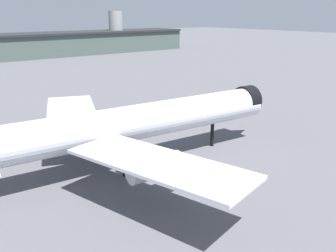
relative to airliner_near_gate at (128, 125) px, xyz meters
name	(u,v)px	position (x,y,z in m)	size (l,w,h in m)	color
ground	(146,169)	(1.72, -2.99, -7.89)	(900.00, 900.00, 0.00)	#56565B
airliner_near_gate	(128,125)	(0.00, 0.00, 0.00)	(67.10, 61.11, 17.92)	silver
terminal_building	(2,47)	(28.27, 177.90, -0.51)	(250.66, 31.51, 27.08)	#475651
service_truck_front	(83,107)	(10.46, 39.41, -6.30)	(5.72, 5.25, 3.00)	black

